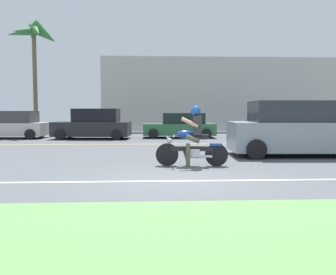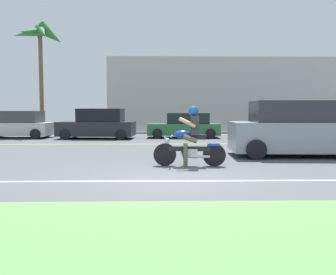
{
  "view_description": "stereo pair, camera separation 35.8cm",
  "coord_description": "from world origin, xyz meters",
  "px_view_note": "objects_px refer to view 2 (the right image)",
  "views": [
    {
      "loc": [
        -0.59,
        -8.14,
        1.55
      ],
      "look_at": [
        0.04,
        4.27,
        0.64
      ],
      "focal_mm": 39.24,
      "sensor_mm": 36.0,
      "label": 1
    },
    {
      "loc": [
        -0.23,
        -8.15,
        1.55
      ],
      "look_at": [
        0.04,
        4.27,
        0.64
      ],
      "focal_mm": 39.24,
      "sensor_mm": 36.0,
      "label": 2
    }
  ],
  "objects_px": {
    "parked_car_2": "(185,126)",
    "suv_nearby": "(300,129)",
    "parked_car_0": "(18,125)",
    "parked_car_3": "(286,124)",
    "palm_tree_0": "(40,39)",
    "parked_car_1": "(98,125)",
    "motorcyclist": "(190,141)"
  },
  "relations": [
    {
      "from": "parked_car_1",
      "to": "parked_car_2",
      "type": "xyz_separation_m",
      "value": [
        4.87,
        0.62,
        -0.1
      ]
    },
    {
      "from": "parked_car_2",
      "to": "palm_tree_0",
      "type": "height_order",
      "value": "palm_tree_0"
    },
    {
      "from": "parked_car_2",
      "to": "suv_nearby",
      "type": "bearing_deg",
      "value": -68.98
    },
    {
      "from": "parked_car_2",
      "to": "motorcyclist",
      "type": "bearing_deg",
      "value": -93.09
    },
    {
      "from": "motorcyclist",
      "to": "parked_car_3",
      "type": "bearing_deg",
      "value": 59.98
    },
    {
      "from": "palm_tree_0",
      "to": "parked_car_2",
      "type": "bearing_deg",
      "value": -13.4
    },
    {
      "from": "parked_car_1",
      "to": "palm_tree_0",
      "type": "height_order",
      "value": "palm_tree_0"
    },
    {
      "from": "suv_nearby",
      "to": "parked_car_2",
      "type": "bearing_deg",
      "value": 111.02
    },
    {
      "from": "motorcyclist",
      "to": "suv_nearby",
      "type": "bearing_deg",
      "value": 29.36
    },
    {
      "from": "parked_car_0",
      "to": "parked_car_3",
      "type": "relative_size",
      "value": 0.97
    },
    {
      "from": "parked_car_0",
      "to": "palm_tree_0",
      "type": "xyz_separation_m",
      "value": [
        0.68,
        2.12,
        5.26
      ]
    },
    {
      "from": "parked_car_0",
      "to": "parked_car_3",
      "type": "distance_m",
      "value": 15.53
    },
    {
      "from": "parked_car_2",
      "to": "parked_car_3",
      "type": "relative_size",
      "value": 1.02
    },
    {
      "from": "parked_car_3",
      "to": "palm_tree_0",
      "type": "xyz_separation_m",
      "value": [
        -14.83,
        1.48,
        5.2
      ]
    },
    {
      "from": "parked_car_0",
      "to": "suv_nearby",
      "type": "bearing_deg",
      "value": -34.01
    },
    {
      "from": "suv_nearby",
      "to": "palm_tree_0",
      "type": "relative_size",
      "value": 0.68
    },
    {
      "from": "motorcyclist",
      "to": "parked_car_3",
      "type": "distance_m",
      "value": 13.25
    },
    {
      "from": "parked_car_3",
      "to": "palm_tree_0",
      "type": "bearing_deg",
      "value": 174.29
    },
    {
      "from": "parked_car_3",
      "to": "palm_tree_0",
      "type": "relative_size",
      "value": 0.58
    },
    {
      "from": "parked_car_2",
      "to": "parked_car_3",
      "type": "xyz_separation_m",
      "value": [
        6.04,
        0.61,
        0.11
      ]
    },
    {
      "from": "parked_car_3",
      "to": "palm_tree_0",
      "type": "height_order",
      "value": "palm_tree_0"
    },
    {
      "from": "motorcyclist",
      "to": "parked_car_2",
      "type": "distance_m",
      "value": 10.88
    },
    {
      "from": "parked_car_1",
      "to": "palm_tree_0",
      "type": "relative_size",
      "value": 0.61
    },
    {
      "from": "parked_car_2",
      "to": "parked_car_3",
      "type": "distance_m",
      "value": 6.07
    },
    {
      "from": "parked_car_2",
      "to": "palm_tree_0",
      "type": "bearing_deg",
      "value": 166.6
    },
    {
      "from": "parked_car_0",
      "to": "parked_car_1",
      "type": "relative_size",
      "value": 0.92
    },
    {
      "from": "parked_car_2",
      "to": "palm_tree_0",
      "type": "relative_size",
      "value": 0.59
    },
    {
      "from": "motorcyclist",
      "to": "suv_nearby",
      "type": "distance_m",
      "value": 4.5
    },
    {
      "from": "motorcyclist",
      "to": "parked_car_0",
      "type": "distance_m",
      "value": 14.01
    },
    {
      "from": "motorcyclist",
      "to": "parked_car_1",
      "type": "height_order",
      "value": "motorcyclist"
    },
    {
      "from": "parked_car_0",
      "to": "palm_tree_0",
      "type": "relative_size",
      "value": 0.56
    },
    {
      "from": "parked_car_0",
      "to": "palm_tree_0",
      "type": "height_order",
      "value": "palm_tree_0"
    }
  ]
}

